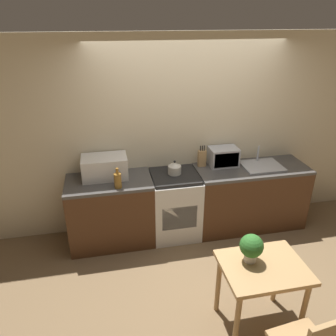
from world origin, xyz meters
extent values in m
plane|color=brown|center=(0.00, 0.00, 0.00)|extent=(16.00, 16.00, 0.00)
cube|color=beige|center=(0.00, 0.96, 1.30)|extent=(10.00, 0.06, 2.60)
cube|color=#4C2D19|center=(-1.07, 0.62, 0.43)|extent=(1.07, 0.62, 0.86)
cube|color=#474442|center=(-1.07, 0.62, 0.88)|extent=(1.07, 0.62, 0.04)
cube|color=#4C2D19|center=(0.85, 0.62, 0.43)|extent=(1.52, 0.62, 0.86)
cube|color=#474442|center=(0.85, 0.62, 0.88)|extent=(1.52, 0.62, 0.04)
cube|color=silver|center=(-0.23, 0.62, 0.43)|extent=(0.63, 0.62, 0.86)
cube|color=black|center=(-0.23, 0.62, 0.88)|extent=(0.60, 0.57, 0.04)
cube|color=black|center=(-0.23, 0.32, 0.43)|extent=(0.45, 0.02, 0.32)
cylinder|color=beige|center=(-0.22, 0.65, 0.95)|extent=(0.17, 0.17, 0.11)
cone|color=beige|center=(-0.22, 0.65, 1.04)|extent=(0.16, 0.16, 0.05)
sphere|color=black|center=(-0.22, 0.65, 1.07)|extent=(0.03, 0.03, 0.03)
cube|color=silver|center=(-1.10, 0.73, 1.04)|extent=(0.56, 0.35, 0.28)
cube|color=black|center=(-1.10, 0.56, 1.04)|extent=(0.49, 0.01, 0.22)
cylinder|color=olive|center=(-0.96, 0.42, 0.99)|extent=(0.09, 0.09, 0.18)
cylinder|color=olive|center=(-0.96, 0.42, 1.12)|extent=(0.03, 0.03, 0.07)
cube|color=tan|center=(0.19, 0.80, 1.01)|extent=(0.10, 0.06, 0.22)
cylinder|color=black|center=(0.16, 0.80, 1.16)|extent=(0.01, 0.01, 0.07)
cylinder|color=black|center=(0.19, 0.80, 1.16)|extent=(0.01, 0.01, 0.07)
cylinder|color=black|center=(0.21, 0.80, 1.16)|extent=(0.01, 0.01, 0.07)
cube|color=#ADAFB5|center=(0.48, 0.78, 1.03)|extent=(0.38, 0.26, 0.25)
cube|color=black|center=(0.48, 0.65, 1.03)|extent=(0.34, 0.01, 0.20)
cube|color=#ADAFB5|center=(0.98, 0.62, 0.91)|extent=(0.52, 0.43, 0.02)
cylinder|color=#ADAFB5|center=(0.98, 0.77, 1.03)|extent=(0.03, 0.03, 0.22)
cube|color=tan|center=(0.23, -1.00, 0.71)|extent=(0.76, 0.59, 0.04)
cylinder|color=tan|center=(-0.09, -1.24, 0.35)|extent=(0.05, 0.05, 0.69)
cylinder|color=tan|center=(0.55, -1.24, 0.35)|extent=(0.05, 0.05, 0.69)
cylinder|color=tan|center=(-0.09, -0.77, 0.35)|extent=(0.05, 0.05, 0.69)
cylinder|color=tan|center=(0.55, -0.77, 0.35)|extent=(0.05, 0.05, 0.69)
cylinder|color=beige|center=(0.13, -0.92, 0.77)|extent=(0.11, 0.11, 0.08)
sphere|color=#2D6B28|center=(0.13, -0.92, 0.90)|extent=(0.21, 0.21, 0.21)
camera|label=1|loc=(-1.07, -3.06, 2.78)|focal=35.00mm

